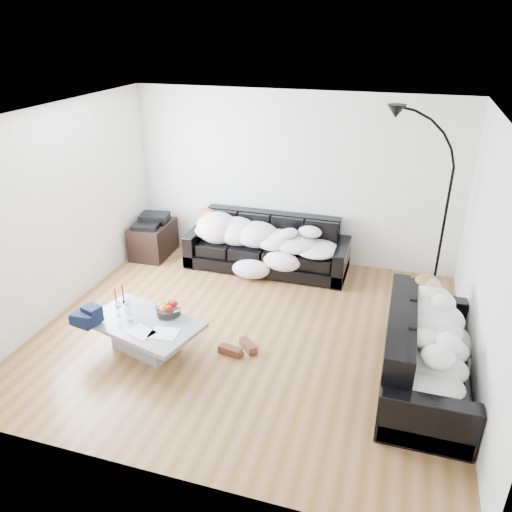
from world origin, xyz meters
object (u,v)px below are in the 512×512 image
(coffee_table, at_px, (145,335))
(av_cabinet, at_px, (153,239))
(shoes, at_px, (239,348))
(wine_glass_b, at_px, (119,309))
(sofa_back, at_px, (267,244))
(candle_right, at_px, (123,294))
(sofa_right, at_px, (428,350))
(sleeper_back, at_px, (266,232))
(candle_left, at_px, (116,297))
(wine_glass_a, at_px, (129,307))
(wine_glass_c, at_px, (129,315))
(floor_lamp, at_px, (444,220))
(fruit_bowl, at_px, (168,308))
(sleeper_right, at_px, (432,332))
(stereo, at_px, (151,220))

(coffee_table, distance_m, av_cabinet, 2.62)
(shoes, bearing_deg, wine_glass_b, -149.02)
(sofa_back, distance_m, candle_right, 2.44)
(sofa_right, height_order, sleeper_back, sleeper_back)
(wine_glass_b, height_order, candle_left, candle_left)
(wine_glass_b, xyz_separation_m, candle_left, (-0.16, 0.20, 0.02))
(wine_glass_a, relative_size, av_cabinet, 0.24)
(coffee_table, height_order, av_cabinet, av_cabinet)
(av_cabinet, bearing_deg, candle_right, -73.03)
(sofa_back, relative_size, candle_left, 10.83)
(wine_glass_c, bearing_deg, floor_lamp, 34.73)
(candle_right, height_order, av_cabinet, candle_right)
(coffee_table, relative_size, wine_glass_c, 7.43)
(fruit_bowl, xyz_separation_m, floor_lamp, (3.01, 2.06, 0.66))
(sleeper_right, distance_m, stereo, 4.69)
(wine_glass_b, height_order, av_cabinet, wine_glass_b)
(coffee_table, height_order, wine_glass_c, wine_glass_c)
(shoes, bearing_deg, sleeper_right, 23.44)
(wine_glass_a, relative_size, candle_right, 0.79)
(wine_glass_c, relative_size, av_cabinet, 0.22)
(sofa_right, relative_size, wine_glass_b, 11.05)
(candle_left, relative_size, shoes, 0.48)
(sleeper_back, bearing_deg, sleeper_right, -41.60)
(sleeper_right, bearing_deg, sofa_right, -180.00)
(stereo, distance_m, floor_lamp, 4.36)
(wine_glass_c, bearing_deg, sleeper_right, 6.48)
(coffee_table, height_order, fruit_bowl, fruit_bowl)
(coffee_table, distance_m, stereo, 2.65)
(coffee_table, distance_m, wine_glass_a, 0.38)
(sleeper_back, relative_size, candle_right, 8.64)
(sofa_right, xyz_separation_m, floor_lamp, (0.12, 1.96, 0.71))
(sleeper_back, height_order, floor_lamp, floor_lamp)
(sleeper_back, height_order, wine_glass_c, sleeper_back)
(sleeper_right, height_order, wine_glass_b, sleeper_right)
(wine_glass_b, height_order, wine_glass_c, wine_glass_b)
(fruit_bowl, xyz_separation_m, av_cabinet, (-1.32, 2.15, -0.19))
(coffee_table, height_order, stereo, stereo)
(candle_right, bearing_deg, candle_left, -124.29)
(candle_right, distance_m, shoes, 1.55)
(fruit_bowl, distance_m, floor_lamp, 3.71)
(fruit_bowl, height_order, av_cabinet, fruit_bowl)
(av_cabinet, bearing_deg, wine_glass_a, -70.25)
(candle_right, relative_size, stereo, 0.54)
(candle_left, height_order, av_cabinet, candle_left)
(stereo, bearing_deg, sofa_back, -7.40)
(sleeper_right, distance_m, candle_left, 3.59)
(stereo, relative_size, floor_lamp, 0.20)
(wine_glass_c, bearing_deg, stereo, 111.88)
(wine_glass_c, bearing_deg, fruit_bowl, 37.16)
(sofa_back, relative_size, sleeper_right, 1.41)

